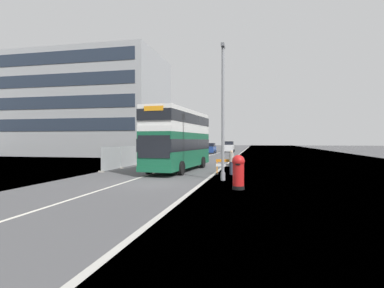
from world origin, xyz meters
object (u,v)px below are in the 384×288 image
Objects in this scene: lamppost_foreground at (223,116)px; double_decker_bus at (179,139)px; roadworks_barrier at (226,165)px; car_far_side at (229,147)px; red_pillar_postbox at (238,170)px; pedestrian_at_kerb at (231,162)px; car_oncoming_near at (189,151)px; car_receding_mid at (194,150)px; car_receding_far at (210,148)px.

double_decker_bus is at bearing 127.62° from lamppost_foreground.
car_far_side is (-3.61, 42.58, 0.40)m from roadworks_barrier.
roadworks_barrier is at bearing 92.29° from lamppost_foreground.
pedestrian_at_kerb is at bearing 97.72° from red_pillar_postbox.
double_decker_bus reaches higher than car_oncoming_near.
car_oncoming_near is 19.16m from pedestrian_at_kerb.
red_pillar_postbox is (5.32, -8.69, -1.64)m from double_decker_bus.
car_oncoming_near is at bearing -83.43° from car_receding_mid.
car_far_side is 2.29× the size of pedestrian_at_kerb.
car_receding_mid is at bearing -103.56° from car_far_side.
roadworks_barrier is 0.87× the size of pedestrian_at_kerb.
double_decker_bus is at bearing 121.48° from red_pillar_postbox.
lamppost_foreground is 30.24m from car_receding_mid.
double_decker_bus reaches higher than car_receding_far.
double_decker_bus is 1.26× the size of lamppost_foreground.
red_pillar_postbox is at bearing -84.33° from car_far_side.
red_pillar_postbox is at bearing -71.64° from car_oncoming_near.
red_pillar_postbox is 1.13× the size of roadworks_barrier.
roadworks_barrier is 0.38× the size of car_far_side.
roadworks_barrier is 42.74m from car_far_side.
car_receding_far is (-6.61, 35.40, 0.26)m from roadworks_barrier.
pedestrian_at_kerb is at bearing -72.57° from car_receding_mid.
car_receding_mid is at bearing 98.81° from double_decker_bus.
pedestrian_at_kerb is at bearing -78.86° from car_receding_far.
red_pillar_postbox is 0.99× the size of pedestrian_at_kerb.
double_decker_bus is 5.22m from pedestrian_at_kerb.
lamppost_foreground is at bearing -94.49° from pedestrian_at_kerb.
lamppost_foreground is at bearing -71.79° from car_oncoming_near.
double_decker_bus is 6.98m from lamppost_foreground.
lamppost_foreground reaches higher than pedestrian_at_kerb.
double_decker_bus reaches higher than car_far_side.
car_receding_far is at bearing 83.64° from car_receding_mid.
car_far_side is at bearing 95.35° from pedestrian_at_kerb.
car_far_side reaches higher than pedestrian_at_kerb.
double_decker_bus is 2.68× the size of car_receding_far.
roadworks_barrier is 0.36× the size of car_oncoming_near.
pedestrian_at_kerb is (7.01, -35.58, -0.05)m from car_receding_far.
car_oncoming_near is at bearing 108.36° from red_pillar_postbox.
double_decker_bus is 23.97m from car_receding_mid.
double_decker_bus is 2.50× the size of car_oncoming_near.
lamppost_foreground is at bearing -80.14° from car_receding_far.
car_far_side is at bearing 94.85° from roadworks_barrier.
pedestrian_at_kerb is at bearing -25.97° from double_decker_bus.
car_receding_far reaches higher than pedestrian_at_kerb.
car_far_side is (3.00, 7.18, 0.14)m from car_receding_far.
double_decker_bus is at bearing 154.03° from pedestrian_at_kerb.
car_oncoming_near is 1.07× the size of car_receding_far.
pedestrian_at_kerb reaches higher than red_pillar_postbox.
lamppost_foreground is 4.76× the size of pedestrian_at_kerb.
car_oncoming_near is (-2.74, 15.60, -1.54)m from double_decker_bus.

